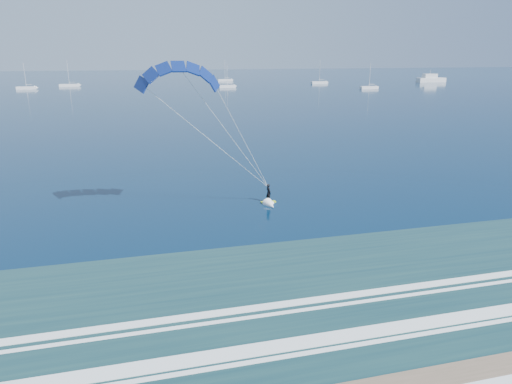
{
  "coord_description": "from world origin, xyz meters",
  "views": [
    {
      "loc": [
        -8.3,
        -14.45,
        15.01
      ],
      "look_at": [
        1.66,
        24.76,
        2.72
      ],
      "focal_mm": 32.0,
      "sensor_mm": 36.0,
      "label": 1
    }
  ],
  "objects_px": {
    "sailboat_6": "(369,87)",
    "sailboat_1": "(26,88)",
    "kitesurfer_rig": "(226,130)",
    "sailboat_3": "(227,86)",
    "motor_yacht": "(431,79)",
    "sailboat_2": "(69,85)",
    "sailboat_4": "(225,80)",
    "sailboat_5": "(319,82)"
  },
  "relations": [
    {
      "from": "sailboat_6",
      "to": "sailboat_1",
      "type": "bearing_deg",
      "value": 166.75
    },
    {
      "from": "kitesurfer_rig",
      "to": "sailboat_3",
      "type": "bearing_deg",
      "value": 79.21
    },
    {
      "from": "kitesurfer_rig",
      "to": "motor_yacht",
      "type": "height_order",
      "value": "kitesurfer_rig"
    },
    {
      "from": "sailboat_2",
      "to": "sailboat_4",
      "type": "xyz_separation_m",
      "value": [
        79.71,
        24.38,
        -0.01
      ]
    },
    {
      "from": "kitesurfer_rig",
      "to": "sailboat_3",
      "type": "xyz_separation_m",
      "value": [
        32.37,
        169.8,
        -7.47
      ]
    },
    {
      "from": "motor_yacht",
      "to": "sailboat_4",
      "type": "height_order",
      "value": "sailboat_4"
    },
    {
      "from": "sailboat_2",
      "to": "sailboat_3",
      "type": "relative_size",
      "value": 1.15
    },
    {
      "from": "sailboat_5",
      "to": "sailboat_3",
      "type": "bearing_deg",
      "value": -162.05
    },
    {
      "from": "motor_yacht",
      "to": "sailboat_6",
      "type": "height_order",
      "value": "sailboat_6"
    },
    {
      "from": "kitesurfer_rig",
      "to": "sailboat_4",
      "type": "distance_m",
      "value": 223.49
    },
    {
      "from": "sailboat_5",
      "to": "sailboat_4",
      "type": "bearing_deg",
      "value": 143.07
    },
    {
      "from": "kitesurfer_rig",
      "to": "sailboat_4",
      "type": "xyz_separation_m",
      "value": [
        40.63,
        219.63,
        -7.47
      ]
    },
    {
      "from": "sailboat_1",
      "to": "sailboat_3",
      "type": "height_order",
      "value": "sailboat_1"
    },
    {
      "from": "sailboat_5",
      "to": "kitesurfer_rig",
      "type": "bearing_deg",
      "value": -114.35
    },
    {
      "from": "sailboat_3",
      "to": "sailboat_4",
      "type": "height_order",
      "value": "sailboat_4"
    },
    {
      "from": "motor_yacht",
      "to": "sailboat_5",
      "type": "distance_m",
      "value": 64.33
    },
    {
      "from": "sailboat_2",
      "to": "sailboat_3",
      "type": "height_order",
      "value": "sailboat_2"
    },
    {
      "from": "sailboat_2",
      "to": "sailboat_5",
      "type": "relative_size",
      "value": 1.04
    },
    {
      "from": "motor_yacht",
      "to": "sailboat_6",
      "type": "xyz_separation_m",
      "value": [
        -56.57,
        -37.09,
        -1.08
      ]
    },
    {
      "from": "motor_yacht",
      "to": "sailboat_5",
      "type": "relative_size",
      "value": 1.37
    },
    {
      "from": "sailboat_3",
      "to": "sailboat_4",
      "type": "relative_size",
      "value": 0.94
    },
    {
      "from": "sailboat_2",
      "to": "kitesurfer_rig",
      "type": "bearing_deg",
      "value": -78.68
    },
    {
      "from": "sailboat_4",
      "to": "sailboat_5",
      "type": "xyz_separation_m",
      "value": [
        43.84,
        -32.96,
        0.0
      ]
    },
    {
      "from": "sailboat_2",
      "to": "sailboat_6",
      "type": "height_order",
      "value": "sailboat_2"
    },
    {
      "from": "kitesurfer_rig",
      "to": "sailboat_1",
      "type": "xyz_separation_m",
      "value": [
        -55.1,
        181.57,
        -7.46
      ]
    },
    {
      "from": "sailboat_4",
      "to": "sailboat_1",
      "type": "bearing_deg",
      "value": -158.32
    },
    {
      "from": "kitesurfer_rig",
      "to": "sailboat_4",
      "type": "height_order",
      "value": "kitesurfer_rig"
    },
    {
      "from": "kitesurfer_rig",
      "to": "sailboat_3",
      "type": "distance_m",
      "value": 173.02
    },
    {
      "from": "sailboat_1",
      "to": "sailboat_3",
      "type": "relative_size",
      "value": 1.06
    },
    {
      "from": "sailboat_1",
      "to": "sailboat_2",
      "type": "bearing_deg",
      "value": 40.5
    },
    {
      "from": "sailboat_3",
      "to": "sailboat_5",
      "type": "relative_size",
      "value": 0.9
    },
    {
      "from": "sailboat_3",
      "to": "sailboat_5",
      "type": "distance_m",
      "value": 54.76
    },
    {
      "from": "kitesurfer_rig",
      "to": "sailboat_2",
      "type": "relative_size",
      "value": 1.27
    },
    {
      "from": "motor_yacht",
      "to": "sailboat_1",
      "type": "height_order",
      "value": "sailboat_1"
    },
    {
      "from": "kitesurfer_rig",
      "to": "sailboat_2",
      "type": "bearing_deg",
      "value": 101.32
    },
    {
      "from": "sailboat_6",
      "to": "sailboat_4",
      "type": "bearing_deg",
      "value": 125.31
    },
    {
      "from": "motor_yacht",
      "to": "sailboat_3",
      "type": "bearing_deg",
      "value": -173.05
    },
    {
      "from": "sailboat_1",
      "to": "sailboat_6",
      "type": "bearing_deg",
      "value": -13.25
    },
    {
      "from": "kitesurfer_rig",
      "to": "sailboat_5",
      "type": "relative_size",
      "value": 1.32
    },
    {
      "from": "motor_yacht",
      "to": "sailboat_2",
      "type": "relative_size",
      "value": 1.31
    },
    {
      "from": "sailboat_4",
      "to": "sailboat_6",
      "type": "relative_size",
      "value": 1.02
    },
    {
      "from": "sailboat_4",
      "to": "sailboat_6",
      "type": "distance_m",
      "value": 89.15
    }
  ]
}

